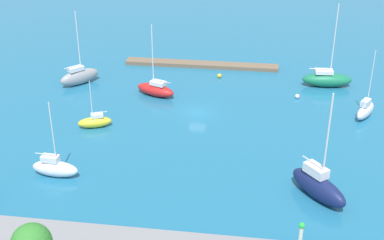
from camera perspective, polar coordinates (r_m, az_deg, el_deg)
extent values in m
plane|color=#1E668C|center=(77.70, 0.57, 0.83)|extent=(160.00, 160.00, 0.00)
cube|color=brown|center=(95.09, 1.02, 6.02)|extent=(27.36, 2.51, 0.66)
sphere|color=green|center=(48.67, 11.79, -11.09)|extent=(0.56, 0.56, 0.56)
ellipsoid|color=white|center=(64.21, -14.57, -5.12)|extent=(5.77, 2.22, 1.93)
cube|color=silver|center=(63.73, -15.07, -4.04)|extent=(2.11, 1.24, 0.74)
cylinder|color=silver|center=(61.77, -14.84, -1.36)|extent=(0.14, 0.14, 7.66)
cylinder|color=silver|center=(63.71, -15.57, -3.58)|extent=(2.56, 0.29, 0.11)
ellipsoid|color=gray|center=(89.07, -12.04, 4.58)|extent=(6.14, 6.61, 2.48)
cube|color=silver|center=(88.26, -12.45, 5.44)|extent=(2.58, 2.70, 0.69)
cylinder|color=silver|center=(87.18, -12.22, 8.35)|extent=(0.17, 0.17, 9.72)
cylinder|color=silver|center=(87.83, -12.82, 5.64)|extent=(2.07, 2.34, 0.13)
ellipsoid|color=#141E4C|center=(59.89, 13.50, -7.08)|extent=(6.78, 7.48, 2.67)
cube|color=silver|center=(59.26, 13.26, -5.30)|extent=(2.86, 3.05, 1.06)
cylinder|color=silver|center=(56.45, 14.45, -1.87)|extent=(0.19, 0.19, 10.06)
cylinder|color=silver|center=(59.25, 12.94, -4.49)|extent=(2.18, 2.57, 0.15)
ellipsoid|color=yellow|center=(74.38, -10.46, -0.24)|extent=(4.90, 3.13, 1.52)
cube|color=silver|center=(73.93, -10.24, 0.50)|extent=(1.90, 1.49, 0.55)
cylinder|color=silver|center=(72.89, -10.86, 2.19)|extent=(0.11, 0.11, 5.46)
cylinder|color=silver|center=(73.75, -9.94, 0.83)|extent=(1.94, 0.80, 0.09)
ellipsoid|color=#19724C|center=(89.05, 14.38, 4.24)|extent=(8.15, 3.41, 2.26)
cube|color=silver|center=(88.42, 14.07, 5.11)|extent=(2.98, 1.91, 0.59)
cylinder|color=silver|center=(86.85, 15.14, 8.39)|extent=(0.19, 0.19, 11.38)
cylinder|color=silver|center=(88.14, 13.67, 5.40)|extent=(3.42, 0.40, 0.15)
ellipsoid|color=red|center=(83.08, -3.97, 3.27)|extent=(6.95, 4.61, 1.89)
cube|color=silver|center=(82.32, -3.69, 4.00)|extent=(2.71, 2.17, 0.63)
cylinder|color=silver|center=(81.16, -4.29, 7.01)|extent=(0.16, 0.16, 9.52)
cylinder|color=silver|center=(81.78, -3.28, 4.21)|extent=(2.94, 1.28, 0.13)
ellipsoid|color=white|center=(79.80, 18.23, 0.95)|extent=(3.90, 5.32, 2.05)
cube|color=silver|center=(78.85, 18.26, 1.79)|extent=(1.72, 2.09, 0.85)
cylinder|color=silver|center=(78.09, 18.82, 4.35)|extent=(0.13, 0.13, 8.07)
cylinder|color=silver|center=(78.18, 18.19, 2.05)|extent=(1.26, 2.12, 0.10)
sphere|color=white|center=(83.74, 11.31, 2.53)|extent=(0.68, 0.68, 0.68)
sphere|color=yellow|center=(90.08, 2.98, 4.81)|extent=(0.73, 0.73, 0.73)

